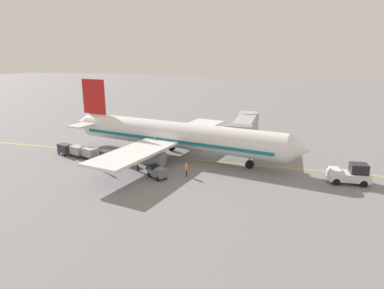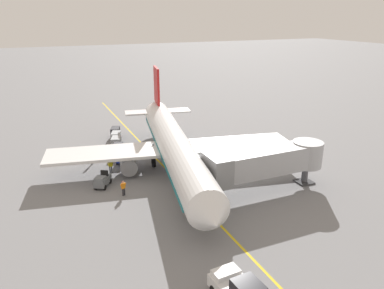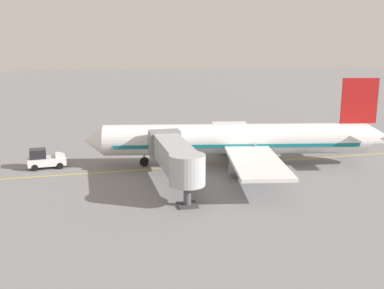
{
  "view_description": "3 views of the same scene",
  "coord_description": "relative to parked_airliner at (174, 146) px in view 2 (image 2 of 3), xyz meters",
  "views": [
    {
      "loc": [
        42.45,
        16.24,
        14.23
      ],
      "look_at": [
        1.87,
        4.54,
        2.73
      ],
      "focal_mm": 30.62,
      "sensor_mm": 36.0,
      "label": 1
    },
    {
      "loc": [
        14.38,
        40.75,
        18.21
      ],
      "look_at": [
        -2.47,
        2.61,
        3.63
      ],
      "focal_mm": 35.03,
      "sensor_mm": 36.0,
      "label": 2
    },
    {
      "loc": [
        -51.32,
        19.35,
        14.87
      ],
      "look_at": [
        -1.61,
        7.02,
        3.12
      ],
      "focal_mm": 41.97,
      "sensor_mm": 36.0,
      "label": 3
    }
  ],
  "objects": [
    {
      "name": "ground_plane",
      "position": [
        0.76,
        -1.02,
        -3.19
      ],
      "size": [
        400.0,
        400.0,
        0.0
      ],
      "primitive_type": "plane",
      "color": "slate"
    },
    {
      "name": "baggage_tug_trailing",
      "position": [
        5.21,
        -5.28,
        -2.47
      ],
      "size": [
        1.96,
        2.75,
        1.62
      ],
      "color": "#1E339E",
      "rests_on": "ground"
    },
    {
      "name": "baggage_cart_tail_end",
      "position": [
        3.61,
        -15.84,
        -2.24
      ],
      "size": [
        2.0,
        2.95,
        1.58
      ],
      "color": "#4C4C51",
      "rests_on": "ground"
    },
    {
      "name": "baggage_cart_second_in_train",
      "position": [
        4.6,
        -11.0,
        -2.24
      ],
      "size": [
        2.0,
        2.95,
        1.58
      ],
      "color": "#4C4C51",
      "rests_on": "ground"
    },
    {
      "name": "ground_crew_wing_walker",
      "position": [
        7.28,
        -2.34,
        -2.23
      ],
      "size": [
        0.73,
        0.26,
        1.69
      ],
      "color": "#232328",
      "rests_on": "ground"
    },
    {
      "name": "gate_lead_in_line",
      "position": [
        0.76,
        -1.02,
        -3.18
      ],
      "size": [
        0.24,
        80.0,
        0.01
      ],
      "primitive_type": "cube",
      "color": "gold",
      "rests_on": "ground"
    },
    {
      "name": "jet_bridge",
      "position": [
        -6.94,
        9.3,
        0.27
      ],
      "size": [
        13.96,
        3.5,
        4.98
      ],
      "color": "#A8AAAF",
      "rests_on": "ground"
    },
    {
      "name": "baggage_cart_front",
      "position": [
        5.05,
        -7.97,
        -2.24
      ],
      "size": [
        2.0,
        2.95,
        1.58
      ],
      "color": "#4C4C51",
      "rests_on": "ground"
    },
    {
      "name": "baggage_tug_lead",
      "position": [
        8.95,
        1.07,
        -2.47
      ],
      "size": [
        2.34,
        2.76,
        1.62
      ],
      "color": "slate",
      "rests_on": "ground"
    },
    {
      "name": "ground_crew_marshaller",
      "position": [
        7.34,
        4.19,
        -2.23
      ],
      "size": [
        0.7,
        0.37,
        1.69
      ],
      "color": "#232328",
      "rests_on": "ground"
    },
    {
      "name": "baggage_cart_third_in_train",
      "position": [
        4.07,
        -13.39,
        -2.24
      ],
      "size": [
        2.0,
        2.95,
        1.58
      ],
      "color": "#4C4C51",
      "rests_on": "ground"
    },
    {
      "name": "ground_crew_loader",
      "position": [
        8.87,
        -6.14,
        -2.23
      ],
      "size": [
        0.52,
        0.62,
        1.69
      ],
      "color": "#232328",
      "rests_on": "ground"
    },
    {
      "name": "parked_airliner",
      "position": [
        0.0,
        0.0,
        0.0
      ],
      "size": [
        30.44,
        37.14,
        10.63
      ],
      "color": "white",
      "rests_on": "ground"
    }
  ]
}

